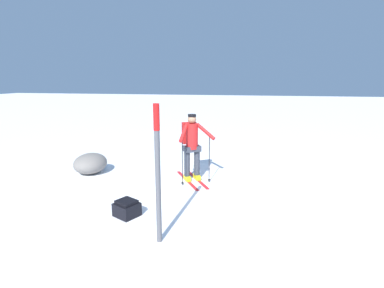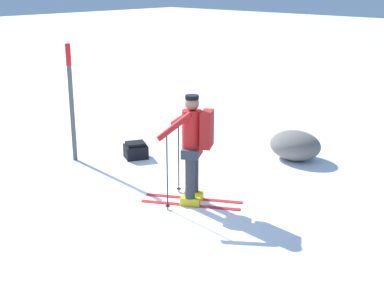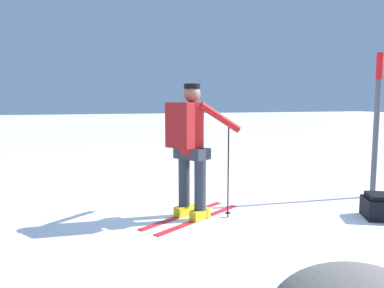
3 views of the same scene
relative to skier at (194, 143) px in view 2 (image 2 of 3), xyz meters
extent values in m
plane|color=white|center=(0.51, 0.51, -0.98)|extent=(80.00, 80.00, 0.00)
cube|color=red|center=(-0.05, 0.13, -0.98)|extent=(1.40, 0.88, 0.01)
cube|color=yellow|center=(-0.05, 0.13, -0.91)|extent=(0.31, 0.25, 0.12)
cylinder|color=#2D333D|center=(-0.05, 0.13, -0.50)|extent=(0.15, 0.15, 0.71)
cube|color=red|center=(0.09, -0.10, -0.98)|extent=(1.40, 0.88, 0.01)
cube|color=yellow|center=(0.09, -0.10, -0.91)|extent=(0.31, 0.25, 0.12)
cylinder|color=#2D333D|center=(0.09, -0.10, -0.50)|extent=(0.15, 0.15, 0.71)
cube|color=#2D333D|center=(0.02, 0.01, -0.14)|extent=(0.44, 0.49, 0.14)
cylinder|color=red|center=(0.02, 0.01, 0.18)|extent=(0.30, 0.30, 0.65)
sphere|color=#8C664C|center=(0.02, 0.01, 0.61)|extent=(0.22, 0.22, 0.22)
cylinder|color=black|center=(0.02, 0.01, 0.70)|extent=(0.20, 0.20, 0.06)
cube|color=maroon|center=(-0.17, -0.10, 0.23)|extent=(0.31, 0.38, 0.55)
cylinder|color=black|center=(0.10, 0.47, -0.37)|extent=(0.02, 0.02, 1.22)
cylinder|color=black|center=(0.10, 0.47, -0.92)|extent=(0.07, 0.07, 0.01)
cylinder|color=red|center=(0.05, 0.37, 0.31)|extent=(0.31, 0.54, 0.39)
cylinder|color=black|center=(0.46, -0.14, -0.37)|extent=(0.02, 0.02, 1.22)
cylinder|color=black|center=(0.46, -0.14, -0.92)|extent=(0.07, 0.07, 0.01)
cylinder|color=red|center=(0.35, -0.13, 0.31)|extent=(0.55, 0.13, 0.39)
cube|color=black|center=(2.31, -0.81, -0.85)|extent=(0.54, 0.55, 0.26)
cube|color=black|center=(2.31, -0.81, -0.70)|extent=(0.44, 0.46, 0.06)
cylinder|color=#4C4C51|center=(3.07, 0.08, 0.13)|extent=(0.08, 0.08, 2.23)
cylinder|color=red|center=(3.07, 0.08, 1.05)|extent=(0.10, 0.10, 0.40)
ellipsoid|color=slate|center=(0.00, -2.87, -0.70)|extent=(1.01, 0.86, 0.56)
camera|label=1|loc=(7.30, 1.46, 1.62)|focal=28.00mm
camera|label=2|loc=(-5.28, 5.66, 2.41)|focal=50.00mm
camera|label=3|loc=(-1.52, -4.45, 0.52)|focal=35.00mm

